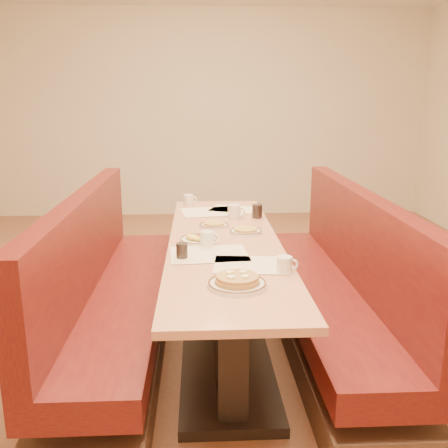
{
  "coord_description": "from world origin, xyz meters",
  "views": [
    {
      "loc": [
        -0.16,
        -3.04,
        1.63
      ],
      "look_at": [
        0.0,
        0.04,
        0.85
      ],
      "focal_mm": 40.0,
      "sensor_mm": 36.0,
      "label": 1
    }
  ],
  "objects_px": {
    "diner_table": "(224,296)",
    "coffee_mug_d": "(189,200)",
    "eggs_plate": "(199,239)",
    "booth_left": "(111,300)",
    "booth_right": "(335,296)",
    "soda_tumbler_near": "(182,251)",
    "pancake_plate": "(237,282)",
    "soda_tumbler_mid": "(257,211)",
    "coffee_mug_b": "(207,238)",
    "coffee_mug_c": "(235,211)",
    "coffee_mug_a": "(285,264)"
  },
  "relations": [
    {
      "from": "coffee_mug_d",
      "to": "coffee_mug_a",
      "type": "bearing_deg",
      "value": -77.84
    },
    {
      "from": "pancake_plate",
      "to": "coffee_mug_d",
      "type": "xyz_separation_m",
      "value": [
        -0.27,
        1.89,
        0.02
      ]
    },
    {
      "from": "eggs_plate",
      "to": "soda_tumbler_near",
      "type": "relative_size",
      "value": 2.76
    },
    {
      "from": "diner_table",
      "to": "soda_tumbler_mid",
      "type": "xyz_separation_m",
      "value": [
        0.28,
        0.62,
        0.43
      ]
    },
    {
      "from": "booth_right",
      "to": "coffee_mug_a",
      "type": "relative_size",
      "value": 21.81
    },
    {
      "from": "coffee_mug_a",
      "to": "coffee_mug_b",
      "type": "bearing_deg",
      "value": 128.52
    },
    {
      "from": "pancake_plate",
      "to": "soda_tumbler_near",
      "type": "height_order",
      "value": "soda_tumbler_near"
    },
    {
      "from": "coffee_mug_a",
      "to": "soda_tumbler_near",
      "type": "distance_m",
      "value": 0.6
    },
    {
      "from": "booth_right",
      "to": "coffee_mug_d",
      "type": "distance_m",
      "value": 1.53
    },
    {
      "from": "pancake_plate",
      "to": "eggs_plate",
      "type": "distance_m",
      "value": 0.81
    },
    {
      "from": "eggs_plate",
      "to": "coffee_mug_d",
      "type": "height_order",
      "value": "coffee_mug_d"
    },
    {
      "from": "diner_table",
      "to": "coffee_mug_d",
      "type": "distance_m",
      "value": 1.2
    },
    {
      "from": "soda_tumbler_mid",
      "to": "pancake_plate",
      "type": "bearing_deg",
      "value": -100.43
    },
    {
      "from": "pancake_plate",
      "to": "soda_tumbler_near",
      "type": "xyz_separation_m",
      "value": [
        -0.28,
        0.44,
        0.02
      ]
    },
    {
      "from": "booth_left",
      "to": "soda_tumbler_mid",
      "type": "distance_m",
      "value": 1.27
    },
    {
      "from": "booth_right",
      "to": "coffee_mug_a",
      "type": "bearing_deg",
      "value": -126.53
    },
    {
      "from": "coffee_mug_c",
      "to": "coffee_mug_b",
      "type": "bearing_deg",
      "value": -85.33
    },
    {
      "from": "booth_left",
      "to": "coffee_mug_d",
      "type": "xyz_separation_m",
      "value": [
        0.49,
        1.1,
        0.43
      ]
    },
    {
      "from": "booth_left",
      "to": "coffee_mug_d",
      "type": "bearing_deg",
      "value": 66.05
    },
    {
      "from": "coffee_mug_d",
      "to": "coffee_mug_c",
      "type": "bearing_deg",
      "value": -58.95
    },
    {
      "from": "booth_left",
      "to": "booth_right",
      "type": "height_order",
      "value": "same"
    },
    {
      "from": "coffee_mug_a",
      "to": "booth_left",
      "type": "bearing_deg",
      "value": 149.79
    },
    {
      "from": "coffee_mug_b",
      "to": "soda_tumbler_near",
      "type": "distance_m",
      "value": 0.28
    },
    {
      "from": "booth_left",
      "to": "soda_tumbler_near",
      "type": "distance_m",
      "value": 0.73
    },
    {
      "from": "pancake_plate",
      "to": "eggs_plate",
      "type": "height_order",
      "value": "pancake_plate"
    },
    {
      "from": "diner_table",
      "to": "coffee_mug_b",
      "type": "relative_size",
      "value": 20.78
    },
    {
      "from": "diner_table",
      "to": "coffee_mug_a",
      "type": "relative_size",
      "value": 21.81
    },
    {
      "from": "booth_left",
      "to": "soda_tumbler_mid",
      "type": "height_order",
      "value": "booth_left"
    },
    {
      "from": "booth_right",
      "to": "eggs_plate",
      "type": "height_order",
      "value": "booth_right"
    },
    {
      "from": "eggs_plate",
      "to": "coffee_mug_a",
      "type": "relative_size",
      "value": 2.16
    },
    {
      "from": "coffee_mug_b",
      "to": "coffee_mug_c",
      "type": "height_order",
      "value": "coffee_mug_c"
    },
    {
      "from": "coffee_mug_a",
      "to": "coffee_mug_c",
      "type": "height_order",
      "value": "coffee_mug_c"
    },
    {
      "from": "booth_right",
      "to": "coffee_mug_d",
      "type": "bearing_deg",
      "value": 131.57
    },
    {
      "from": "eggs_plate",
      "to": "soda_tumbler_near",
      "type": "height_order",
      "value": "soda_tumbler_near"
    },
    {
      "from": "booth_right",
      "to": "coffee_mug_c",
      "type": "bearing_deg",
      "value": 135.36
    },
    {
      "from": "coffee_mug_c",
      "to": "soda_tumbler_mid",
      "type": "height_order",
      "value": "soda_tumbler_mid"
    },
    {
      "from": "coffee_mug_d",
      "to": "booth_left",
      "type": "bearing_deg",
      "value": -118.96
    },
    {
      "from": "booth_left",
      "to": "eggs_plate",
      "type": "relative_size",
      "value": 10.11
    },
    {
      "from": "coffee_mug_d",
      "to": "soda_tumbler_mid",
      "type": "bearing_deg",
      "value": -47.65
    },
    {
      "from": "diner_table",
      "to": "soda_tumbler_mid",
      "type": "bearing_deg",
      "value": 65.63
    },
    {
      "from": "coffee_mug_c",
      "to": "coffee_mug_a",
      "type": "bearing_deg",
      "value": -60.24
    },
    {
      "from": "booth_right",
      "to": "pancake_plate",
      "type": "distance_m",
      "value": 1.14
    },
    {
      "from": "eggs_plate",
      "to": "coffee_mug_c",
      "type": "height_order",
      "value": "coffee_mug_c"
    },
    {
      "from": "pancake_plate",
      "to": "coffee_mug_d",
      "type": "distance_m",
      "value": 1.91
    },
    {
      "from": "coffee_mug_b",
      "to": "coffee_mug_d",
      "type": "distance_m",
      "value": 1.21
    },
    {
      "from": "coffee_mug_d",
      "to": "soda_tumbler_mid",
      "type": "relative_size",
      "value": 1.11
    },
    {
      "from": "eggs_plate",
      "to": "coffee_mug_b",
      "type": "height_order",
      "value": "coffee_mug_b"
    },
    {
      "from": "diner_table",
      "to": "booth_left",
      "type": "xyz_separation_m",
      "value": [
        -0.73,
        0.0,
        -0.01
      ]
    },
    {
      "from": "diner_table",
      "to": "coffee_mug_c",
      "type": "relative_size",
      "value": 18.8
    },
    {
      "from": "pancake_plate",
      "to": "soda_tumbler_mid",
      "type": "distance_m",
      "value": 1.43
    }
  ]
}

